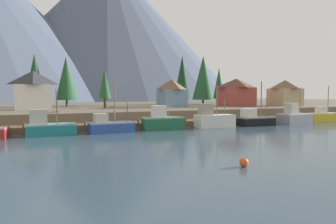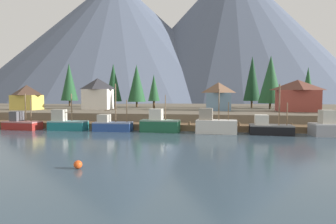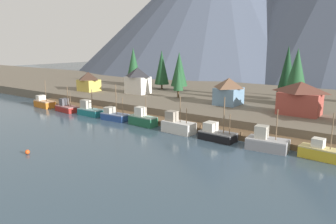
% 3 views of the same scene
% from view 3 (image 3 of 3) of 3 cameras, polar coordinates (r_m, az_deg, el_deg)
% --- Properties ---
extents(ground_plane, '(400.00, 400.00, 1.00)m').
position_cam_3_polar(ground_plane, '(83.45, 5.52, 0.19)').
color(ground_plane, '#384C5B').
extents(dock, '(80.00, 4.00, 1.60)m').
position_cam_3_polar(dock, '(68.69, -2.15, -1.45)').
color(dock, brown).
rests_on(dock, ground_plane).
extents(shoreline_bank, '(400.00, 56.00, 2.50)m').
position_cam_3_polar(shoreline_bank, '(93.50, 9.31, 2.44)').
color(shoreline_bank, '#665B4C').
rests_on(shoreline_bank, ground_plane).
extents(mountain_west_peak, '(109.34, 109.34, 63.05)m').
position_cam_3_polar(mountain_west_peak, '(245.38, 2.86, 15.42)').
color(mountain_west_peak, slate).
rests_on(mountain_west_peak, ground_plane).
extents(mountain_central_peak, '(169.61, 169.61, 79.18)m').
position_cam_3_polar(mountain_central_peak, '(206.12, 9.05, 18.22)').
color(mountain_central_peak, '#4C566B').
rests_on(mountain_central_peak, ground_plane).
extents(fishing_boat_orange, '(6.47, 3.34, 7.08)m').
position_cam_3_polar(fishing_boat_orange, '(91.36, -20.89, 1.47)').
color(fishing_boat_orange, '#CC6B1E').
rests_on(fishing_boat_orange, ground_plane).
extents(fishing_boat_red, '(6.51, 3.43, 6.19)m').
position_cam_3_polar(fishing_boat_red, '(83.76, -17.40, 0.78)').
color(fishing_boat_red, maroon).
rests_on(fishing_boat_red, ground_plane).
extents(fishing_boat_teal, '(6.29, 2.73, 6.19)m').
position_cam_3_polar(fishing_boat_teal, '(77.63, -13.61, 0.27)').
color(fishing_boat_teal, '#196B70').
rests_on(fishing_boat_teal, ground_plane).
extents(fishing_boat_blue, '(6.34, 2.83, 7.81)m').
position_cam_3_polar(fishing_boat_blue, '(71.77, -9.45, -0.61)').
color(fishing_boat_blue, navy).
rests_on(fishing_boat_blue, ground_plane).
extents(fishing_boat_green, '(6.39, 2.71, 5.98)m').
position_cam_3_polar(fishing_boat_green, '(66.38, -4.52, -1.24)').
color(fishing_boat_green, '#1E5B3D').
rests_on(fishing_boat_green, ground_plane).
extents(fishing_boat_white, '(6.40, 3.22, 6.92)m').
position_cam_3_polar(fishing_boat_white, '(60.88, 1.69, -2.38)').
color(fishing_boat_white, silver).
rests_on(fishing_boat_white, ground_plane).
extents(fishing_boat_black, '(6.38, 3.31, 7.63)m').
position_cam_3_polar(fishing_boat_black, '(56.86, 8.47, -3.85)').
color(fishing_boat_black, black).
rests_on(fishing_boat_black, ground_plane).
extents(fishing_boat_grey, '(6.50, 3.65, 6.64)m').
position_cam_3_polar(fishing_boat_grey, '(53.29, 16.89, -5.12)').
color(fishing_boat_grey, gray).
rests_on(fishing_boat_grey, ground_plane).
extents(fishing_boat_yellow, '(6.43, 2.80, 6.97)m').
position_cam_3_polar(fishing_boat_yellow, '(51.94, 25.38, -6.41)').
color(fishing_boat_yellow, gold).
rests_on(fishing_boat_yellow, ground_plane).
extents(house_white, '(6.59, 4.88, 7.35)m').
position_cam_3_polar(house_white, '(92.35, -5.32, 5.57)').
color(house_white, silver).
rests_on(house_white, shoreline_bank).
extents(house_red, '(8.19, 5.80, 6.56)m').
position_cam_3_polar(house_red, '(69.45, 22.16, 2.32)').
color(house_red, '#9E4238').
rests_on(house_red, shoreline_bank).
extents(house_blue, '(5.49, 6.32, 6.20)m').
position_cam_3_polar(house_blue, '(76.27, 10.59, 3.65)').
color(house_blue, '#6689A8').
rests_on(house_blue, shoreline_bank).
extents(house_yellow, '(5.84, 5.01, 5.69)m').
position_cam_3_polar(house_yellow, '(99.89, -13.75, 5.27)').
color(house_yellow, gold).
rests_on(house_yellow, shoreline_bank).
extents(conifer_near_left, '(4.90, 4.90, 11.53)m').
position_cam_3_polar(conifer_near_left, '(96.74, 1.97, 7.54)').
color(conifer_near_left, '#4C3823').
rests_on(conifer_near_left, shoreline_bank).
extents(conifer_near_right, '(4.50, 4.50, 11.94)m').
position_cam_3_polar(conifer_near_right, '(100.79, -1.11, 7.85)').
color(conifer_near_right, '#4C3823').
rests_on(conifer_near_right, shoreline_bank).
extents(conifer_mid_left, '(5.76, 5.76, 12.92)m').
position_cam_3_polar(conifer_mid_left, '(79.38, 21.63, 6.23)').
color(conifer_mid_left, '#4C3823').
rests_on(conifer_mid_left, shoreline_bank).
extents(conifer_mid_right, '(2.66, 2.66, 8.16)m').
position_cam_3_polar(conifer_mid_right, '(84.27, 1.81, 5.88)').
color(conifer_mid_right, '#4C3823').
rests_on(conifer_mid_right, shoreline_bank).
extents(conifer_back_left, '(4.42, 4.42, 13.51)m').
position_cam_3_polar(conifer_back_left, '(85.43, 20.20, 7.01)').
color(conifer_back_left, '#4C3823').
rests_on(conifer_back_left, shoreline_bank).
extents(conifer_back_right, '(4.91, 4.91, 12.62)m').
position_cam_3_polar(conifer_back_right, '(112.98, -6.09, 8.42)').
color(conifer_back_right, '#4C3823').
rests_on(conifer_back_right, shoreline_bank).
extents(channel_buoy, '(0.70, 0.70, 0.70)m').
position_cam_3_polar(channel_buoy, '(53.69, -23.45, -6.45)').
color(channel_buoy, '#E04C19').
rests_on(channel_buoy, ground_plane).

